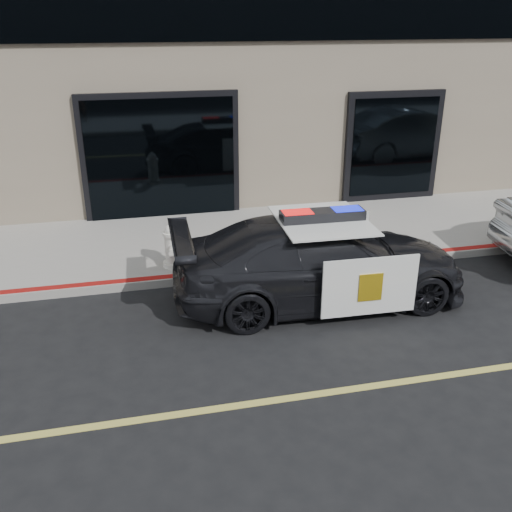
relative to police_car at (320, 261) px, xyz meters
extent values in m
plane|color=black|center=(-1.18, -2.45, -0.70)|extent=(120.00, 120.00, 0.00)
cube|color=gray|center=(-1.18, 2.80, -0.63)|extent=(60.00, 3.50, 0.15)
imported|color=black|center=(0.00, 0.00, -0.01)|extent=(2.21, 4.89, 1.39)
cube|color=white|center=(0.43, -1.01, -0.03)|extent=(1.48, 0.08, 0.92)
cube|color=white|center=(0.49, 0.98, -0.03)|extent=(1.48, 0.08, 0.92)
cube|color=white|center=(0.00, 0.00, 0.70)|extent=(1.43, 1.70, 0.02)
cube|color=gold|center=(0.43, -1.04, -0.03)|extent=(0.37, 0.02, 0.44)
cube|color=black|center=(0.00, 0.00, 0.78)|extent=(1.34, 0.38, 0.16)
cube|color=red|center=(-0.41, 0.01, 0.79)|extent=(0.47, 0.31, 0.15)
cube|color=#0C19CC|center=(0.40, -0.01, 0.79)|extent=(0.47, 0.31, 0.15)
cylinder|color=white|center=(-2.26, 1.58, -0.51)|extent=(0.38, 0.38, 0.08)
cylinder|color=white|center=(-2.26, 1.58, -0.21)|extent=(0.27, 0.27, 0.52)
cylinder|color=white|center=(-2.26, 1.58, 0.07)|extent=(0.32, 0.32, 0.06)
sphere|color=white|center=(-2.26, 1.58, 0.14)|extent=(0.24, 0.24, 0.24)
cylinder|color=white|center=(-2.26, 1.58, 0.24)|extent=(0.07, 0.07, 0.07)
cylinder|color=white|center=(-2.26, 1.75, -0.14)|extent=(0.14, 0.13, 0.14)
cylinder|color=white|center=(-2.26, 1.40, -0.14)|extent=(0.14, 0.13, 0.14)
cylinder|color=white|center=(-2.26, 1.37, -0.21)|extent=(0.18, 0.15, 0.18)
camera|label=1|loc=(-2.92, -8.02, 3.72)|focal=40.00mm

